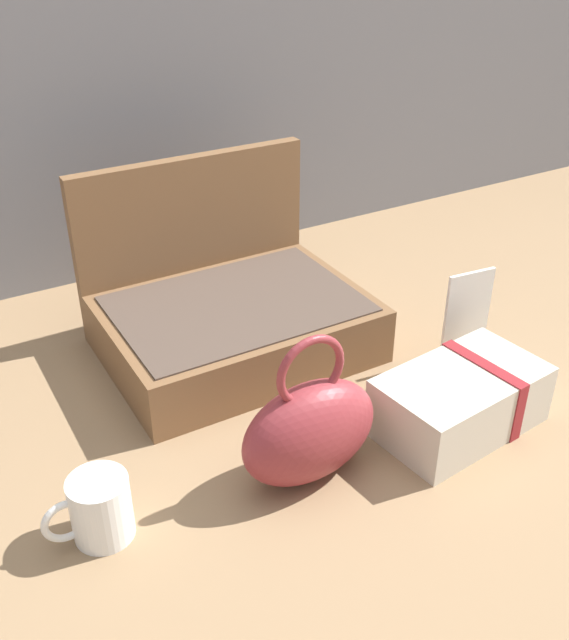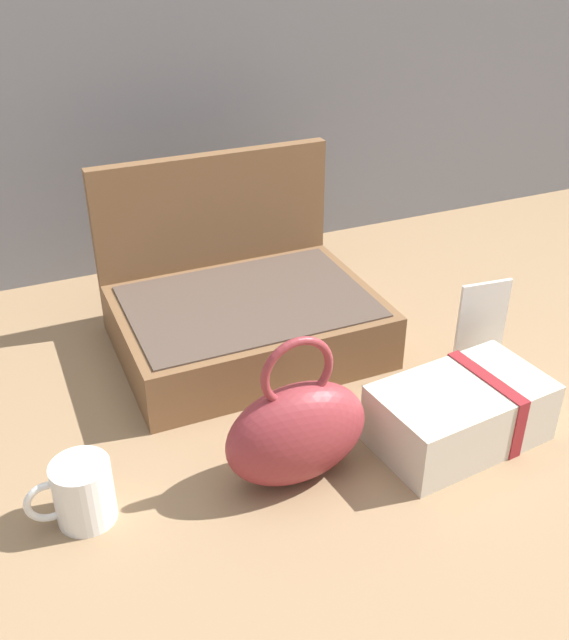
{
  "view_description": "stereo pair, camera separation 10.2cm",
  "coord_description": "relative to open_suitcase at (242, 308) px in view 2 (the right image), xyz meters",
  "views": [
    {
      "loc": [
        -0.43,
        -0.78,
        0.68
      ],
      "look_at": [
        0.01,
        -0.02,
        0.16
      ],
      "focal_mm": 40.74,
      "sensor_mm": 36.0,
      "label": 1
    },
    {
      "loc": [
        -0.34,
        -0.83,
        0.68
      ],
      "look_at": [
        0.01,
        -0.02,
        0.16
      ],
      "focal_mm": 40.74,
      "sensor_mm": 36.0,
      "label": 2
    }
  ],
  "objects": [
    {
      "name": "teal_pouch_handbag",
      "position": [
        -0.05,
        -0.34,
        0.01
      ],
      "size": [
        0.2,
        0.1,
        0.22
      ],
      "color": "maroon",
      "rests_on": "ground_plane"
    },
    {
      "name": "ground_plane",
      "position": [
        -0.02,
        -0.19,
        -0.07
      ],
      "size": [
        6.0,
        6.0,
        0.0
      ],
      "primitive_type": "plane",
      "color": "#8C6D4C"
    },
    {
      "name": "cream_toiletry_bag",
      "position": [
        0.19,
        -0.37,
        -0.02
      ],
      "size": [
        0.26,
        0.17,
        0.1
      ],
      "color": "beige",
      "rests_on": "ground_plane"
    },
    {
      "name": "open_suitcase",
      "position": [
        0.0,
        0.0,
        0.0
      ],
      "size": [
        0.42,
        0.33,
        0.3
      ],
      "color": "brown",
      "rests_on": "ground_plane"
    },
    {
      "name": "info_card_left",
      "position": [
        0.32,
        -0.23,
        0.01
      ],
      "size": [
        0.09,
        0.01,
        0.16
      ],
      "primitive_type": "cube",
      "rotation": [
        0.0,
        0.0,
        -0.1
      ],
      "color": "white",
      "rests_on": "ground_plane"
    },
    {
      "name": "coffee_mug",
      "position": [
        -0.33,
        -0.31,
        -0.03
      ],
      "size": [
        0.11,
        0.07,
        0.09
      ],
      "color": "white",
      "rests_on": "ground_plane"
    }
  ]
}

